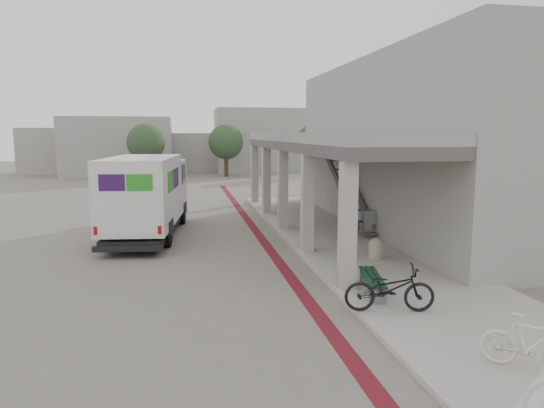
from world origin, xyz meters
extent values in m
plane|color=#656057|center=(0.00, 0.00, 0.00)|extent=(120.00, 120.00, 0.00)
cube|color=#5D121C|center=(1.00, 2.00, 0.01)|extent=(0.35, 40.00, 0.01)
cube|color=#9D988D|center=(4.00, 0.00, 0.06)|extent=(4.40, 28.00, 0.12)
cube|color=gray|center=(7.35, 4.50, 3.50)|extent=(4.30, 17.00, 7.00)
cube|color=#4D4A48|center=(3.60, 4.50, 3.50)|extent=(3.40, 16.90, 0.35)
cube|color=gray|center=(3.60, 4.50, 3.85)|extent=(3.40, 16.90, 0.35)
cube|color=gray|center=(-8.00, 34.00, 2.75)|extent=(10.00, 6.00, 5.50)
cube|color=gray|center=(-1.00, 38.00, 2.00)|extent=(8.00, 6.00, 4.00)
cube|color=gray|center=(6.00, 36.00, 3.25)|extent=(9.00, 6.00, 6.50)
cube|color=gray|center=(-14.00, 37.00, 2.25)|extent=(7.00, 5.00, 4.50)
cylinder|color=#38281C|center=(-5.00, 28.00, 1.20)|extent=(0.36, 0.36, 2.40)
sphere|color=#283E24|center=(-5.00, 28.00, 3.20)|extent=(3.20, 3.20, 3.20)
cylinder|color=#38281C|center=(2.00, 30.00, 1.20)|extent=(0.36, 0.36, 2.40)
sphere|color=#283E24|center=(2.00, 30.00, 3.20)|extent=(3.20, 3.20, 3.20)
cylinder|color=#38281C|center=(10.00, 29.00, 1.20)|extent=(0.36, 0.36, 2.40)
sphere|color=#283E24|center=(10.00, 29.00, 3.20)|extent=(3.20, 3.20, 3.20)
cube|color=black|center=(-3.30, 4.41, 0.39)|extent=(2.78, 6.93, 0.29)
cube|color=silver|center=(-3.40, 3.54, 1.88)|extent=(2.87, 5.24, 2.51)
cube|color=silver|center=(-3.02, 6.85, 1.73)|extent=(2.51, 2.08, 2.22)
cube|color=silver|center=(-2.90, 7.85, 0.92)|extent=(2.17, 0.82, 0.77)
cube|color=black|center=(-2.93, 7.61, 2.26)|extent=(2.16, 0.71, 1.01)
cube|color=black|center=(-3.69, 0.96, 0.34)|extent=(2.23, 0.49, 0.17)
cube|color=#31104B|center=(-4.47, 4.35, 2.31)|extent=(0.17, 1.34, 0.72)
cube|color=#268D1E|center=(-4.64, 2.91, 2.31)|extent=(0.17, 1.34, 0.72)
cube|color=#31104B|center=(-4.12, 1.08, 2.46)|extent=(0.82, 0.12, 0.53)
cube|color=#268D1E|center=(-3.26, 0.98, 2.46)|extent=(0.82, 0.12, 0.53)
cylinder|color=black|center=(-4.02, 7.01, 0.43)|extent=(0.37, 0.89, 0.87)
cylinder|color=black|center=(-2.01, 6.78, 0.43)|extent=(0.37, 0.89, 0.87)
cylinder|color=black|center=(-4.52, 2.61, 0.43)|extent=(0.37, 0.89, 0.87)
cylinder|color=black|center=(-2.51, 2.38, 0.43)|extent=(0.37, 0.89, 0.87)
cube|color=slate|center=(2.44, -4.72, 0.31)|extent=(0.39, 0.16, 0.39)
cube|color=slate|center=(2.76, -3.23, 0.31)|extent=(0.39, 0.16, 0.39)
cube|color=#11331C|center=(2.46, -3.94, 0.53)|extent=(0.49, 1.81, 0.05)
cube|color=#11331C|center=(2.60, -3.97, 0.53)|extent=(0.49, 1.81, 0.05)
cube|color=#11331C|center=(2.74, -4.00, 0.53)|extent=(0.49, 1.81, 0.05)
cylinder|color=gray|center=(2.10, -3.39, 0.33)|extent=(0.43, 0.43, 0.43)
sphere|color=gray|center=(2.10, -3.39, 0.55)|extent=(0.43, 0.43, 0.43)
cylinder|color=gray|center=(3.96, -0.87, 0.34)|extent=(0.44, 0.44, 0.44)
sphere|color=gray|center=(3.96, -0.87, 0.56)|extent=(0.44, 0.44, 0.44)
cube|color=slate|center=(5.00, 2.43, 0.62)|extent=(0.51, 0.64, 0.99)
imported|color=black|center=(2.50, -5.19, 0.64)|extent=(2.06, 1.06, 1.03)
imported|color=beige|center=(3.66, -8.16, 0.60)|extent=(1.49, 1.38, 0.95)
camera|label=1|loc=(-1.86, -14.78, 4.01)|focal=32.00mm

